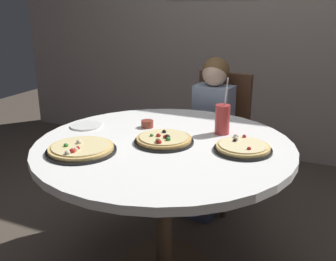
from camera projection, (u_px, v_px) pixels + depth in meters
The scene contains 9 objects.
dining_table at pixel (164, 158), 2.01m from camera, with size 1.32×1.32×0.75m.
chair_wooden at pixel (218, 131), 2.86m from camera, with size 0.44×0.44×0.95m.
diner_child at pixel (208, 145), 2.72m from camera, with size 0.29×0.42×1.08m.
pizza_veggie at pixel (81, 149), 1.86m from camera, with size 0.34×0.34×0.05m.
pizza_cheese at pixel (243, 148), 1.87m from camera, with size 0.28×0.28×0.05m.
pizza_pepperoni at pixel (164, 140), 1.98m from camera, with size 0.30×0.30×0.05m.
soda_cup at pixel (222, 119), 2.10m from camera, with size 0.08×0.08×0.31m.
sauce_bowl at pixel (147, 124), 2.22m from camera, with size 0.07×0.07×0.04m, color brown.
plate_small at pixel (86, 126), 2.24m from camera, with size 0.18×0.18×0.01m, color white.
Camera 1 is at (0.78, -1.69, 1.43)m, focal length 41.65 mm.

